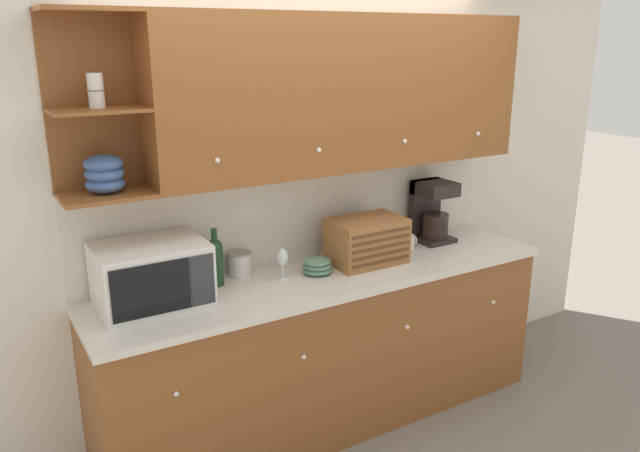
{
  "coord_description": "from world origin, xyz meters",
  "views": [
    {
      "loc": [
        -1.73,
        -3.11,
        2.23
      ],
      "look_at": [
        0.0,
        -0.21,
        1.2
      ],
      "focal_mm": 35.0,
      "sensor_mm": 36.0,
      "label": 1
    }
  ],
  "objects_px": {
    "microwave": "(151,274)",
    "bread_box": "(367,241)",
    "storage_canister": "(240,264)",
    "mug": "(408,241)",
    "wine_glass": "(282,258)",
    "wine_bottle": "(215,260)",
    "bowl_stack_on_counter": "(317,266)",
    "coffee_maker": "(432,211)"
  },
  "relations": [
    {
      "from": "microwave",
      "to": "mug",
      "type": "xyz_separation_m",
      "value": [
        1.63,
        0.03,
        -0.11
      ]
    },
    {
      "from": "storage_canister",
      "to": "wine_glass",
      "type": "relative_size",
      "value": 0.77
    },
    {
      "from": "wine_bottle",
      "to": "mug",
      "type": "distance_m",
      "value": 1.27
    },
    {
      "from": "wine_bottle",
      "to": "storage_canister",
      "type": "bearing_deg",
      "value": 21.53
    },
    {
      "from": "bread_box",
      "to": "mug",
      "type": "height_order",
      "value": "bread_box"
    },
    {
      "from": "bowl_stack_on_counter",
      "to": "bread_box",
      "type": "height_order",
      "value": "bread_box"
    },
    {
      "from": "microwave",
      "to": "storage_canister",
      "type": "distance_m",
      "value": 0.56
    },
    {
      "from": "bread_box",
      "to": "bowl_stack_on_counter",
      "type": "bearing_deg",
      "value": -178.58
    },
    {
      "from": "storage_canister",
      "to": "coffee_maker",
      "type": "xyz_separation_m",
      "value": [
        1.33,
        -0.06,
        0.13
      ]
    },
    {
      "from": "wine_glass",
      "to": "bread_box",
      "type": "distance_m",
      "value": 0.55
    },
    {
      "from": "wine_glass",
      "to": "coffee_maker",
      "type": "relative_size",
      "value": 0.44
    },
    {
      "from": "mug",
      "to": "wine_glass",
      "type": "bearing_deg",
      "value": -176.32
    },
    {
      "from": "microwave",
      "to": "wine_bottle",
      "type": "distance_m",
      "value": 0.37
    },
    {
      "from": "bowl_stack_on_counter",
      "to": "coffee_maker",
      "type": "relative_size",
      "value": 0.44
    },
    {
      "from": "microwave",
      "to": "bowl_stack_on_counter",
      "type": "distance_m",
      "value": 0.92
    },
    {
      "from": "microwave",
      "to": "wine_bottle",
      "type": "height_order",
      "value": "microwave"
    },
    {
      "from": "storage_canister",
      "to": "wine_bottle",
      "type": "bearing_deg",
      "value": -158.47
    },
    {
      "from": "microwave",
      "to": "bread_box",
      "type": "height_order",
      "value": "microwave"
    },
    {
      "from": "wine_glass",
      "to": "bowl_stack_on_counter",
      "type": "height_order",
      "value": "wine_glass"
    },
    {
      "from": "storage_canister",
      "to": "mug",
      "type": "relative_size",
      "value": 1.27
    },
    {
      "from": "bowl_stack_on_counter",
      "to": "bread_box",
      "type": "xyz_separation_m",
      "value": [
        0.34,
        0.01,
        0.09
      ]
    },
    {
      "from": "storage_canister",
      "to": "bread_box",
      "type": "xyz_separation_m",
      "value": [
        0.73,
        -0.19,
        0.07
      ]
    },
    {
      "from": "bowl_stack_on_counter",
      "to": "mug",
      "type": "bearing_deg",
      "value": 6.99
    },
    {
      "from": "bread_box",
      "to": "mug",
      "type": "xyz_separation_m",
      "value": [
        0.37,
        0.08,
        -0.09
      ]
    },
    {
      "from": "storage_canister",
      "to": "bowl_stack_on_counter",
      "type": "bearing_deg",
      "value": -27.12
    },
    {
      "from": "microwave",
      "to": "wine_glass",
      "type": "relative_size",
      "value": 3.02
    },
    {
      "from": "wine_glass",
      "to": "bread_box",
      "type": "bearing_deg",
      "value": -2.1
    },
    {
      "from": "bread_box",
      "to": "coffee_maker",
      "type": "height_order",
      "value": "coffee_maker"
    },
    {
      "from": "bread_box",
      "to": "wine_glass",
      "type": "bearing_deg",
      "value": 177.9
    },
    {
      "from": "wine_bottle",
      "to": "mug",
      "type": "xyz_separation_m",
      "value": [
        1.27,
        -0.04,
        -0.1
      ]
    },
    {
      "from": "bread_box",
      "to": "wine_bottle",
      "type": "bearing_deg",
      "value": 172.19
    },
    {
      "from": "microwave",
      "to": "coffee_maker",
      "type": "distance_m",
      "value": 1.86
    },
    {
      "from": "microwave",
      "to": "wine_glass",
      "type": "bearing_deg",
      "value": -1.96
    },
    {
      "from": "coffee_maker",
      "to": "storage_canister",
      "type": "bearing_deg",
      "value": 177.56
    },
    {
      "from": "microwave",
      "to": "bread_box",
      "type": "xyz_separation_m",
      "value": [
        1.26,
        -0.04,
        -0.02
      ]
    },
    {
      "from": "wine_bottle",
      "to": "bowl_stack_on_counter",
      "type": "bearing_deg",
      "value": -13.35
    },
    {
      "from": "wine_bottle",
      "to": "wine_glass",
      "type": "bearing_deg",
      "value": -16.46
    },
    {
      "from": "wine_bottle",
      "to": "mug",
      "type": "relative_size",
      "value": 2.99
    },
    {
      "from": "bowl_stack_on_counter",
      "to": "coffee_maker",
      "type": "bearing_deg",
      "value": 8.42
    },
    {
      "from": "microwave",
      "to": "mug",
      "type": "relative_size",
      "value": 5.01
    },
    {
      "from": "bowl_stack_on_counter",
      "to": "bread_box",
      "type": "bearing_deg",
      "value": 1.42
    },
    {
      "from": "bread_box",
      "to": "microwave",
      "type": "bearing_deg",
      "value": 177.98
    }
  ]
}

